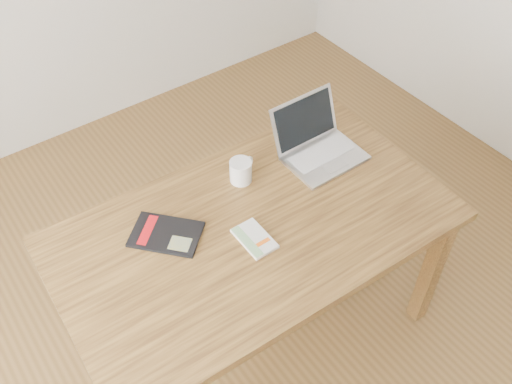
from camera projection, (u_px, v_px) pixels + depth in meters
room at (249, 128)px, 1.62m from camera, size 4.04×4.04×2.70m
desk at (255, 240)px, 2.23m from camera, size 1.54×0.92×0.75m
white_guidebook at (254, 239)px, 2.11m from camera, size 0.10×0.17×0.02m
black_guidebook at (166, 234)px, 2.12m from camera, size 0.30×0.30×0.01m
laptop at (318, 144)px, 2.41m from camera, size 0.32×0.30×0.22m
coffee_mug at (241, 170)px, 2.30m from camera, size 0.13×0.09×0.10m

